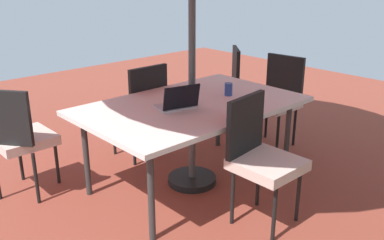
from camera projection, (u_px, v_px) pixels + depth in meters
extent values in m
cube|color=brown|center=(192.00, 183.00, 3.94)|extent=(10.00, 10.00, 0.02)
cube|color=silver|center=(192.00, 106.00, 3.69)|extent=(1.91, 1.20, 0.04)
cylinder|color=#333333|center=(218.00, 114.00, 4.64)|extent=(0.05, 0.05, 0.72)
cylinder|color=#333333|center=(86.00, 156.00, 3.62)|extent=(0.05, 0.05, 0.72)
cylinder|color=#333333|center=(287.00, 137.00, 4.02)|extent=(0.05, 0.05, 0.72)
cylinder|color=#333333|center=(151.00, 195.00, 2.99)|extent=(0.05, 0.05, 0.72)
cylinder|color=#4C4C4C|center=(192.00, 42.00, 3.50)|extent=(0.06, 0.06, 2.59)
cylinder|color=black|center=(192.00, 179.00, 3.93)|extent=(0.44, 0.44, 0.06)
cube|color=beige|center=(268.00, 165.00, 3.17)|extent=(0.46, 0.46, 0.08)
cube|color=black|center=(245.00, 125.00, 3.20)|extent=(0.44, 0.09, 0.45)
cylinder|color=black|center=(274.00, 214.00, 3.02)|extent=(0.03, 0.03, 0.45)
cylinder|color=black|center=(298.00, 195.00, 3.27)|extent=(0.03, 0.03, 0.45)
cylinder|color=black|center=(233.00, 197.00, 3.24)|extent=(0.03, 0.03, 0.45)
cylinder|color=black|center=(258.00, 180.00, 3.49)|extent=(0.03, 0.03, 0.45)
cube|color=beige|center=(218.00, 89.00, 5.15)|extent=(0.46, 0.46, 0.08)
cube|color=black|center=(236.00, 67.00, 5.07)|extent=(0.32, 0.35, 0.45)
cylinder|color=black|center=(202.00, 105.00, 5.41)|extent=(0.03, 0.03, 0.45)
cylinder|color=black|center=(203.00, 114.00, 5.07)|extent=(0.03, 0.03, 0.45)
cylinder|color=black|center=(230.00, 105.00, 5.41)|extent=(0.03, 0.03, 0.45)
cylinder|color=black|center=(234.00, 114.00, 5.07)|extent=(0.03, 0.03, 0.45)
cube|color=beige|center=(24.00, 139.00, 3.63)|extent=(0.46, 0.46, 0.08)
cube|color=black|center=(5.00, 118.00, 3.35)|extent=(0.30, 0.37, 0.45)
cylinder|color=black|center=(57.00, 160.00, 3.86)|extent=(0.03, 0.03, 0.45)
cylinder|color=black|center=(20.00, 157.00, 3.92)|extent=(0.03, 0.03, 0.45)
cylinder|color=black|center=(36.00, 179.00, 3.52)|extent=(0.03, 0.03, 0.45)
cube|color=beige|center=(273.00, 104.00, 4.59)|extent=(0.46, 0.46, 0.08)
cube|color=black|center=(285.00, 76.00, 4.65)|extent=(0.09, 0.44, 0.45)
cylinder|color=black|center=(249.00, 127.00, 4.66)|extent=(0.03, 0.03, 0.45)
cylinder|color=black|center=(278.00, 135.00, 4.44)|extent=(0.03, 0.03, 0.45)
cylinder|color=black|center=(266.00, 119.00, 4.92)|extent=(0.03, 0.03, 0.45)
cylinder|color=black|center=(295.00, 126.00, 4.69)|extent=(0.03, 0.03, 0.45)
cube|color=beige|center=(137.00, 110.00, 4.36)|extent=(0.46, 0.46, 0.08)
cube|color=black|center=(149.00, 90.00, 4.13)|extent=(0.44, 0.04, 0.45)
cylinder|color=black|center=(142.00, 126.00, 4.69)|extent=(0.03, 0.03, 0.45)
cylinder|color=black|center=(114.00, 134.00, 4.46)|extent=(0.03, 0.03, 0.45)
cylinder|color=black|center=(162.00, 135.00, 4.44)|extent=(0.03, 0.03, 0.45)
cylinder|color=black|center=(134.00, 144.00, 4.21)|extent=(0.03, 0.03, 0.45)
cube|color=#B7B7BC|center=(176.00, 106.00, 3.58)|extent=(0.36, 0.29, 0.02)
cube|color=black|center=(182.00, 97.00, 3.45)|extent=(0.32, 0.12, 0.20)
cylinder|color=#334C99|center=(228.00, 89.00, 3.90)|extent=(0.07, 0.07, 0.11)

